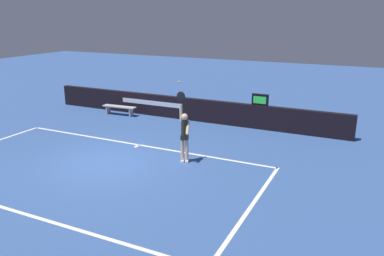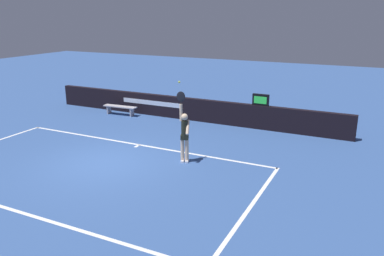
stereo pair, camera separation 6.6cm
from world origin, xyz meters
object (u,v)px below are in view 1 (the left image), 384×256
object	(u,v)px
tennis_ball	(179,82)
tennis_player	(184,134)
speed_display	(260,100)
courtside_bench_near	(119,108)

from	to	relation	value
tennis_ball	tennis_player	bearing A→B (deg)	0.96
speed_display	courtside_bench_near	distance (m)	6.98
speed_display	tennis_player	distance (m)	5.07
tennis_ball	speed_display	bearing A→B (deg)	74.90
speed_display	tennis_ball	bearing A→B (deg)	-105.10
speed_display	courtside_bench_near	xyz separation A→B (m)	(-6.89, -0.71, -0.94)
tennis_player	courtside_bench_near	bearing A→B (deg)	143.61
tennis_player	courtside_bench_near	size ratio (longest dim) A/B	1.38
courtside_bench_near	speed_display	bearing A→B (deg)	5.85
tennis_ball	courtside_bench_near	bearing A→B (deg)	142.73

